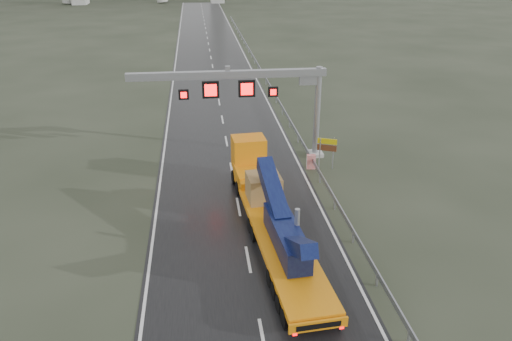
{
  "coord_description": "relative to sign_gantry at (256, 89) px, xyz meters",
  "views": [
    {
      "loc": [
        -2.27,
        -18.42,
        15.41
      ],
      "look_at": [
        0.97,
        8.53,
        3.2
      ],
      "focal_mm": 35.0,
      "sensor_mm": 36.0,
      "label": 1
    }
  ],
  "objects": [
    {
      "name": "exit_sign_pair",
      "position": [
        5.0,
        -2.71,
        -3.87
      ],
      "size": [
        1.36,
        0.63,
        2.49
      ],
      "rotation": [
        0.0,
        0.0,
        -0.4
      ],
      "color": "#9A9CA3",
      "rests_on": "ground"
    },
    {
      "name": "ground",
      "position": [
        -2.1,
        -17.99,
        -5.61
      ],
      "size": [
        400.0,
        400.0,
        0.0
      ],
      "primitive_type": "plane",
      "color": "#293021",
      "rests_on": "ground"
    },
    {
      "name": "striped_barrier",
      "position": [
        3.9,
        -2.51,
        -5.05
      ],
      "size": [
        0.7,
        0.43,
        1.12
      ],
      "primitive_type": "cube",
      "rotation": [
        0.0,
        0.0,
        -0.11
      ],
      "color": "red",
      "rests_on": "ground"
    },
    {
      "name": "heavy_haul_truck",
      "position": [
        -0.54,
        -10.28,
        -4.05
      ],
      "size": [
        3.79,
        17.32,
        4.04
      ],
      "rotation": [
        0.0,
        0.0,
        0.08
      ],
      "color": "orange",
      "rests_on": "ground"
    },
    {
      "name": "guardrail",
      "position": [
        4.0,
        12.01,
        -4.91
      ],
      "size": [
        0.2,
        140.0,
        1.4
      ],
      "primitive_type": null,
      "color": "gray",
      "rests_on": "ground"
    },
    {
      "name": "sign_gantry",
      "position": [
        0.0,
        0.0,
        0.0
      ],
      "size": [
        14.9,
        1.2,
        7.42
      ],
      "color": "#ADADA8",
      "rests_on": "ground"
    },
    {
      "name": "road",
      "position": [
        -2.1,
        22.01,
        -5.6
      ],
      "size": [
        11.0,
        200.0,
        0.02
      ],
      "primitive_type": "cube",
      "color": "black",
      "rests_on": "ground"
    }
  ]
}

